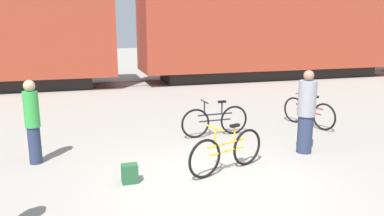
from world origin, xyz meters
name	(u,v)px	position (x,y,z in m)	size (l,w,h in m)	color
ground_plane	(216,184)	(0.00, 0.00, 0.00)	(80.00, 80.00, 0.00)	gray
freight_train	(127,22)	(0.00, 11.78, 2.85)	(57.55, 2.98, 5.42)	black
rail_near	(131,86)	(0.00, 11.06, 0.01)	(69.55, 0.07, 0.01)	#4C4238
rail_far	(127,82)	(0.00, 12.49, 0.01)	(69.55, 0.07, 0.01)	#4C4238
bicycle_yellow	(227,152)	(0.39, 0.48, 0.39)	(1.71, 0.69, 0.91)	black
bicycle_black	(215,121)	(0.98, 2.73, 0.39)	(1.77, 0.46, 0.91)	black
bicycle_maroon	(308,112)	(3.75, 2.88, 0.38)	(0.59, 1.66, 0.90)	black
person_in_grey	(306,112)	(2.41, 1.01, 0.90)	(0.38, 0.38, 1.80)	#283351
person_in_green	(33,121)	(-3.12, 1.97, 0.86)	(0.29, 0.29, 1.69)	#283351
backpack	(130,174)	(-1.43, 0.47, 0.17)	(0.28, 0.20, 0.34)	#235633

